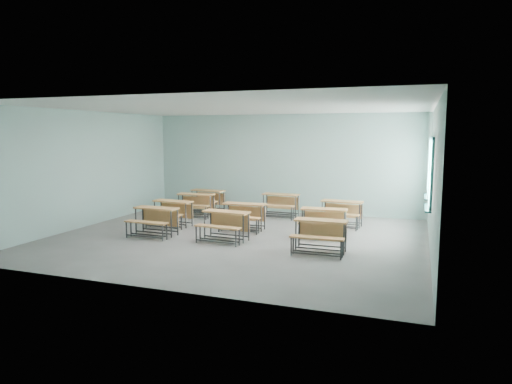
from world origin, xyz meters
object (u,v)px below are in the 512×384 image
at_px(desk_unit_r1c0, 171,209).
at_px(desk_unit_r3c1, 280,202).
at_px(desk_unit_r0c2, 320,231).
at_px(desk_unit_r2c2, 341,210).
at_px(desk_unit_r3c0, 206,197).
at_px(desk_unit_r0c1, 224,221).
at_px(desk_unit_r1c2, 323,218).
at_px(desk_unit_r0c0, 154,217).
at_px(desk_unit_r2c0, 195,202).
at_px(desk_unit_r1c1, 243,212).

xyz_separation_m(desk_unit_r1c0, desk_unit_r3c1, (2.43, 2.42, 0.00)).
relative_size(desk_unit_r0c2, desk_unit_r2c2, 0.96).
distance_m(desk_unit_r2c2, desk_unit_r3c0, 4.70).
height_order(desk_unit_r0c1, desk_unit_r1c2, same).
relative_size(desk_unit_r0c0, desk_unit_r0c2, 1.01).
height_order(desk_unit_r1c0, desk_unit_r2c0, same).
xyz_separation_m(desk_unit_r0c1, desk_unit_r2c2, (2.36, 2.65, 0.00)).
bearing_deg(desk_unit_r0c0, desk_unit_r1c2, 18.95).
distance_m(desk_unit_r0c2, desk_unit_r1c1, 2.91).
bearing_deg(desk_unit_r0c2, desk_unit_r1c0, 161.87).
distance_m(desk_unit_r0c0, desk_unit_r1c2, 4.26).
bearing_deg(desk_unit_r1c0, desk_unit_r1c2, 6.81).
height_order(desk_unit_r0c2, desk_unit_r1c2, same).
xyz_separation_m(desk_unit_r1c2, desk_unit_r3c1, (-1.84, 2.31, 0.00)).
relative_size(desk_unit_r0c2, desk_unit_r3c1, 0.98).
relative_size(desk_unit_r0c1, desk_unit_r3c0, 0.99).
bearing_deg(desk_unit_r1c0, desk_unit_r1c1, 11.58).
bearing_deg(desk_unit_r2c0, desk_unit_r2c2, -5.18).
height_order(desk_unit_r0c0, desk_unit_r0c1, same).
bearing_deg(desk_unit_r0c2, desk_unit_r3c0, 138.87).
relative_size(desk_unit_r0c2, desk_unit_r1c2, 0.96).
bearing_deg(desk_unit_r3c1, desk_unit_r1c2, -49.22).
relative_size(desk_unit_r0c1, desk_unit_r2c0, 0.99).
distance_m(desk_unit_r0c1, desk_unit_r2c2, 3.55).
xyz_separation_m(desk_unit_r0c1, desk_unit_r1c2, (2.17, 1.19, 0.00)).
height_order(desk_unit_r0c0, desk_unit_r1c1, same).
distance_m(desk_unit_r1c2, desk_unit_r2c0, 4.55).
distance_m(desk_unit_r1c1, desk_unit_r3c1, 2.23).
height_order(desk_unit_r0c1, desk_unit_r3c1, same).
xyz_separation_m(desk_unit_r0c2, desk_unit_r2c2, (-0.03, 2.97, 0.00)).
bearing_deg(desk_unit_r0c0, desk_unit_r1c1, 38.23).
distance_m(desk_unit_r0c0, desk_unit_r1c1, 2.33).
bearing_deg(desk_unit_r2c0, desk_unit_r0c2, -38.37).
relative_size(desk_unit_r0c0, desk_unit_r3c0, 0.96).
bearing_deg(desk_unit_r2c0, desk_unit_r1c1, -37.35).
xyz_separation_m(desk_unit_r1c2, desk_unit_r3c0, (-4.40, 2.42, 0.00)).
bearing_deg(desk_unit_r1c0, desk_unit_r2c0, 97.46).
bearing_deg(desk_unit_r1c0, desk_unit_r0c0, -74.89).
distance_m(desk_unit_r1c0, desk_unit_r3c1, 3.43).
bearing_deg(desk_unit_r0c0, desk_unit_r3c0, 96.79).
bearing_deg(desk_unit_r1c2, desk_unit_r2c2, 78.05).
distance_m(desk_unit_r1c2, desk_unit_r3c0, 5.02).
height_order(desk_unit_r0c0, desk_unit_r0c2, same).
distance_m(desk_unit_r0c1, desk_unit_r1c0, 2.36).
xyz_separation_m(desk_unit_r2c0, desk_unit_r2c2, (4.52, 0.02, 0.00)).
distance_m(desk_unit_r1c1, desk_unit_r1c2, 2.20).
xyz_separation_m(desk_unit_r0c0, desk_unit_r1c1, (1.87, 1.39, 0.00)).
relative_size(desk_unit_r2c0, desk_unit_r3c1, 1.03).
bearing_deg(desk_unit_r2c0, desk_unit_r3c1, 13.91).
bearing_deg(desk_unit_r0c1, desk_unit_r2c2, 52.22).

